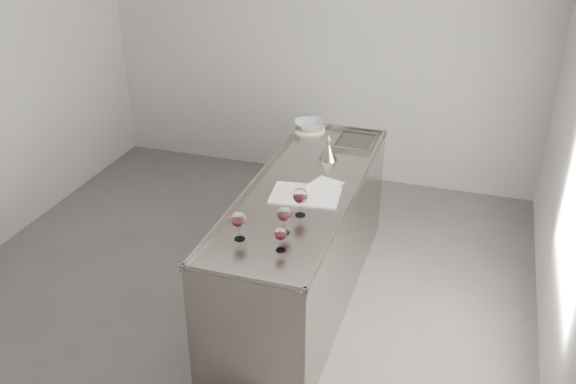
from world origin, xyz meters
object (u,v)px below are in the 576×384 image
(notebook, at_px, (305,195))
(ceramic_bowl, at_px, (309,124))
(wine_glass_middle, at_px, (300,196))
(wine_glass_right, at_px, (285,215))
(wine_funnel, at_px, (328,152))
(counter, at_px, (303,243))
(wine_glass_small, at_px, (281,235))
(wine_glass_left, at_px, (239,220))

(notebook, xyz_separation_m, ceramic_bowl, (-0.32, 1.19, 0.04))
(wine_glass_middle, relative_size, wine_glass_right, 1.06)
(notebook, height_order, ceramic_bowl, ceramic_bowl)
(wine_glass_middle, distance_m, wine_funnel, 0.92)
(counter, xyz_separation_m, wine_glass_right, (0.06, -0.64, 0.60))
(ceramic_bowl, distance_m, wine_funnel, 0.64)
(wine_glass_right, relative_size, notebook, 0.37)
(wine_glass_small, distance_m, ceramic_bowl, 1.95)
(wine_glass_middle, xyz_separation_m, wine_glass_small, (0.01, -0.45, -0.03))
(wine_funnel, bearing_deg, wine_glass_small, -87.36)
(wine_glass_right, relative_size, ceramic_bowl, 0.75)
(wine_glass_middle, distance_m, wine_glass_small, 0.45)
(wine_glass_small, height_order, notebook, wine_glass_small)
(wine_glass_left, distance_m, wine_glass_small, 0.29)
(wine_glass_right, height_order, wine_funnel, wine_funnel)
(wine_glass_middle, distance_m, wine_glass_right, 0.25)
(wine_glass_left, distance_m, notebook, 0.72)
(wine_glass_middle, xyz_separation_m, ceramic_bowl, (-0.37, 1.47, -0.09))
(wine_glass_left, height_order, wine_glass_small, wine_glass_left)
(wine_glass_middle, bearing_deg, wine_glass_right, -96.20)
(wine_glass_small, bearing_deg, wine_funnel, 92.64)
(wine_glass_middle, relative_size, notebook, 0.39)
(wine_glass_left, xyz_separation_m, notebook, (0.22, 0.68, -0.13))
(wine_glass_middle, distance_m, notebook, 0.31)
(wine_glass_right, bearing_deg, ceramic_bowl, 101.21)
(counter, height_order, notebook, counter)
(notebook, distance_m, wine_funnel, 0.64)
(counter, relative_size, ceramic_bowl, 9.80)
(notebook, bearing_deg, wine_glass_middle, -87.12)
(wine_glass_left, distance_m, wine_funnel, 1.34)
(counter, height_order, wine_glass_left, wine_glass_left)
(wine_glass_middle, xyz_separation_m, notebook, (-0.05, 0.27, -0.13))
(wine_glass_left, relative_size, wine_glass_small, 1.25)
(wine_glass_middle, relative_size, wine_funnel, 0.93)
(wine_glass_left, relative_size, wine_glass_right, 1.03)
(wine_glass_middle, bearing_deg, notebook, 99.51)
(wine_funnel, bearing_deg, notebook, -89.68)
(notebook, relative_size, ceramic_bowl, 2.05)
(wine_glass_small, relative_size, ceramic_bowl, 0.62)
(wine_funnel, bearing_deg, ceramic_bowl, 119.80)
(wine_glass_right, distance_m, notebook, 0.54)
(counter, relative_size, wine_funnel, 11.49)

